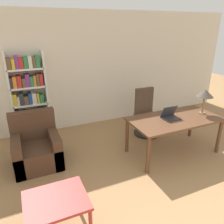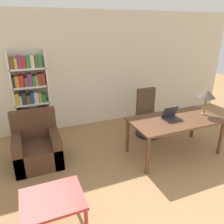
{
  "view_description": "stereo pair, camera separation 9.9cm",
  "coord_description": "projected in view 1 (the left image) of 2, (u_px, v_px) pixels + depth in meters",
  "views": [
    {
      "loc": [
        -1.63,
        -0.46,
        2.36
      ],
      "look_at": [
        -0.21,
        2.72,
        0.98
      ],
      "focal_mm": 35.0,
      "sensor_mm": 36.0,
      "label": 1
    },
    {
      "loc": [
        -1.54,
        -0.5,
        2.36
      ],
      "look_at": [
        -0.21,
        2.72,
        0.98
      ],
      "focal_mm": 35.0,
      "sensor_mm": 36.0,
      "label": 2
    }
  ],
  "objects": [
    {
      "name": "table_lamp",
      "position": [
        205.0,
        94.0,
        4.21
      ],
      "size": [
        0.32,
        0.32,
        0.49
      ],
      "color": "olive",
      "rests_on": "desk"
    },
    {
      "name": "armchair",
      "position": [
        37.0,
        149.0,
        3.92
      ],
      "size": [
        0.8,
        0.78,
        0.94
      ],
      "color": "#472D1E",
      "rests_on": "ground_plane"
    },
    {
      "name": "office_chair",
      "position": [
        146.0,
        115.0,
        5.02
      ],
      "size": [
        0.6,
        0.6,
        1.06
      ],
      "color": "black",
      "rests_on": "ground_plane"
    },
    {
      "name": "side_table_blue",
      "position": [
        56.0,
        205.0,
        2.47
      ],
      "size": [
        0.7,
        0.59,
        0.55
      ],
      "color": "#B2332D",
      "rests_on": "ground_plane"
    },
    {
      "name": "desk",
      "position": [
        174.0,
        122.0,
        4.16
      ],
      "size": [
        1.75,
        0.88,
        0.73
      ],
      "color": "brown",
      "rests_on": "ground_plane"
    },
    {
      "name": "bookshelf",
      "position": [
        29.0,
        98.0,
        4.68
      ],
      "size": [
        0.75,
        0.28,
        1.9
      ],
      "color": "white",
      "rests_on": "ground_plane"
    },
    {
      "name": "wall_back",
      "position": [
        90.0,
        71.0,
        5.23
      ],
      "size": [
        8.0,
        0.06,
        2.7
      ],
      "color": "beige",
      "rests_on": "ground_plane"
    },
    {
      "name": "laptop",
      "position": [
        170.0,
        116.0,
        4.11
      ],
      "size": [
        0.31,
        0.24,
        0.23
      ],
      "color": "#2D2D33",
      "rests_on": "desk"
    }
  ]
}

